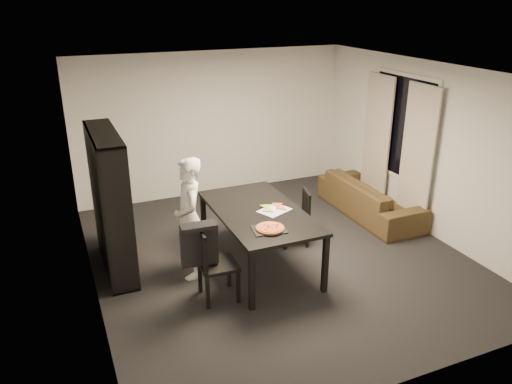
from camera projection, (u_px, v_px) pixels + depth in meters
name	position (u px, v px, depth m)	size (l,w,h in m)	color
room	(279.00, 170.00, 6.68)	(5.01, 5.51, 2.61)	black
window_pane	(402.00, 127.00, 8.03)	(0.02, 1.40, 1.60)	black
window_frame	(402.00, 127.00, 8.03)	(0.03, 1.52, 1.72)	white
curtain_left	(417.00, 158.00, 7.68)	(0.03, 0.70, 2.25)	#BDB2A1
curtain_right	(377.00, 141.00, 8.57)	(0.03, 0.70, 2.25)	#BDB2A1
bookshelf	(111.00, 203.00, 6.54)	(0.35, 1.50, 1.90)	black
dining_table	(259.00, 216.00, 6.65)	(1.09, 1.97, 0.82)	black
chair_left	(211.00, 259.00, 5.96)	(0.47, 0.47, 0.95)	black
chair_right	(300.00, 214.00, 7.36)	(0.47, 0.47, 0.83)	black
draped_jacket	(199.00, 243.00, 5.83)	(0.45, 0.21, 0.53)	black
person	(189.00, 218.00, 6.41)	(0.59, 0.39, 1.62)	white
baking_tray	(269.00, 229.00, 6.08)	(0.40, 0.32, 0.01)	black
pepperoni_pizza	(270.00, 228.00, 6.07)	(0.35, 0.35, 0.03)	#AA5A31
kitchen_towel	(274.00, 210.00, 6.62)	(0.40, 0.30, 0.01)	white
pizza_slices	(273.00, 207.00, 6.68)	(0.37, 0.31, 0.01)	gold
sofa	(370.00, 198.00, 8.39)	(2.09, 0.82, 0.61)	#392F16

